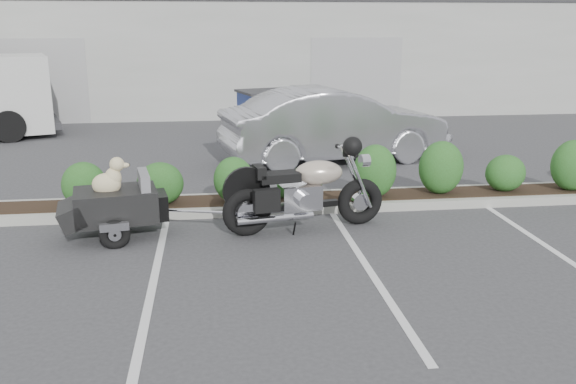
{
  "coord_description": "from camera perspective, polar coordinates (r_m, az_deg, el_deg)",
  "views": [
    {
      "loc": [
        -0.73,
        -7.71,
        3.04
      ],
      "look_at": [
        0.3,
        0.46,
        0.75
      ],
      "focal_mm": 38.0,
      "sensor_mm": 36.0,
      "label": 1
    }
  ],
  "objects": [
    {
      "name": "ground",
      "position": [
        8.32,
        -1.67,
        -5.9
      ],
      "size": [
        90.0,
        90.0,
        0.0
      ],
      "primitive_type": "plane",
      "color": "#38383A",
      "rests_on": "ground"
    },
    {
      "name": "planter_kerb",
      "position": [
        10.49,
        2.6,
        -0.9
      ],
      "size": [
        12.0,
        1.0,
        0.15
      ],
      "primitive_type": "cube",
      "color": "#9E9E93",
      "rests_on": "ground"
    },
    {
      "name": "building",
      "position": [
        24.74,
        -5.65,
        13.05
      ],
      "size": [
        26.0,
        10.0,
        4.0
      ],
      "primitive_type": "cube",
      "color": "#9EA099",
      "rests_on": "ground"
    },
    {
      "name": "motorcycle",
      "position": [
        9.12,
        1.62,
        -0.08
      ],
      "size": [
        2.54,
        1.03,
        1.46
      ],
      "rotation": [
        0.0,
        0.0,
        0.18
      ],
      "color": "black",
      "rests_on": "ground"
    },
    {
      "name": "pet_trailer",
      "position": [
        9.17,
        -15.91,
        -1.07
      ],
      "size": [
        2.06,
        1.17,
        1.21
      ],
      "rotation": [
        0.0,
        0.0,
        0.18
      ],
      "color": "black",
      "rests_on": "ground"
    },
    {
      "name": "sedan",
      "position": [
        13.79,
        4.4,
        6.27
      ],
      "size": [
        5.3,
        2.78,
        1.66
      ],
      "primitive_type": "imported",
      "rotation": [
        0.0,
        0.0,
        1.78
      ],
      "color": "#B1B1B9",
      "rests_on": "ground"
    },
    {
      "name": "dumpster",
      "position": [
        16.73,
        -1.04,
        7.34
      ],
      "size": [
        2.27,
        1.84,
        1.3
      ],
      "rotation": [
        0.0,
        0.0,
        0.28
      ],
      "color": "navy",
      "rests_on": "ground"
    }
  ]
}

